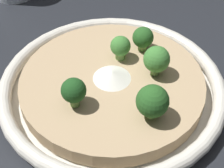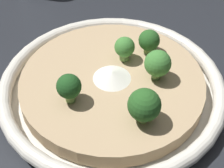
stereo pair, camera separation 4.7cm
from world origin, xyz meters
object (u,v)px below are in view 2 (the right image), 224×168
object	(u,v)px
broccoli_right	(149,41)
broccoli_back_right	(125,48)
broccoli_front_right	(158,64)
broccoli_left	(67,86)
risotto_bowl	(112,86)
broccoli_front_left	(144,105)

from	to	relation	value
broccoli_right	broccoli_back_right	bearing A→B (deg)	165.72
broccoli_right	broccoli_front_right	bearing A→B (deg)	-121.39
broccoli_left	risotto_bowl	bearing A→B (deg)	-2.96
risotto_bowl	broccoli_front_left	distance (m)	0.09
broccoli_left	broccoli_front_left	size ratio (longest dim) A/B	0.87
risotto_bowl	broccoli_front_right	world-z (taller)	broccoli_front_right
risotto_bowl	broccoli_left	world-z (taller)	broccoli_left
risotto_bowl	broccoli_front_right	size ratio (longest dim) A/B	7.10
broccoli_right	broccoli_front_left	bearing A→B (deg)	-135.26
broccoli_left	broccoli_back_right	bearing A→B (deg)	9.20
risotto_bowl	broccoli_right	xyz separation A→B (m)	(0.08, 0.01, 0.03)
broccoli_right	broccoli_front_left	world-z (taller)	broccoli_front_left
risotto_bowl	broccoli_back_right	distance (m)	0.06
risotto_bowl	broccoli_left	bearing A→B (deg)	177.04
broccoli_back_right	broccoli_front_left	distance (m)	0.12
broccoli_left	broccoli_right	bearing A→B (deg)	3.00
broccoli_front_right	risotto_bowl	bearing A→B (deg)	142.30
broccoli_left	broccoli_front_left	xyz separation A→B (m)	(0.05, -0.08, 0.00)
broccoli_front_right	broccoli_back_right	xyz separation A→B (m)	(-0.01, 0.06, -0.00)
broccoli_front_right	broccoli_right	xyz separation A→B (m)	(0.03, 0.05, -0.00)
risotto_bowl	broccoli_front_left	bearing A→B (deg)	-101.46
broccoli_right	broccoli_left	xyz separation A→B (m)	(-0.14, -0.01, 0.00)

